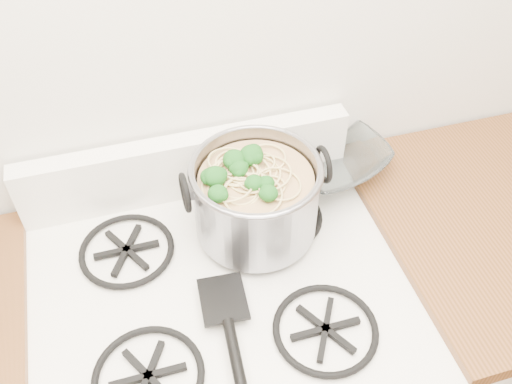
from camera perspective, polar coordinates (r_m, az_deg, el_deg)
name	(u,v)px	position (r m, az deg, el deg)	size (l,w,h in m)	color
stock_pot	(256,197)	(1.19, 0.00, -0.55)	(0.30, 0.27, 0.19)	gray
spatula	(223,297)	(1.13, -3.33, -10.43)	(0.29, 0.31, 0.02)	black
glass_bowl	(326,163)	(1.39, 7.05, 2.91)	(0.11, 0.11, 0.03)	white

